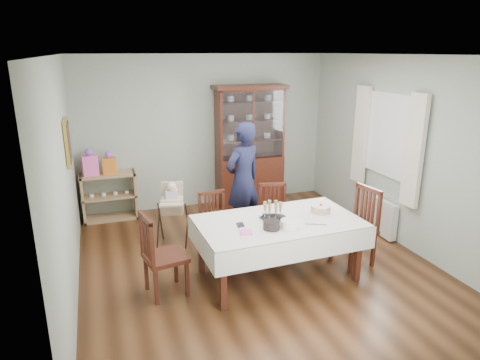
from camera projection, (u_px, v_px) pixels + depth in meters
name	position (u px, v px, depth m)	size (l,w,h in m)	color
floor	(255.00, 262.00, 5.78)	(5.00, 5.00, 0.00)	#593319
room_shell	(242.00, 131.00, 5.77)	(5.00, 5.00, 5.00)	#9EAA99
dining_table	(278.00, 248.00, 5.32)	(2.03, 1.21, 0.76)	#471A11
china_cabinet	(250.00, 144.00, 7.73)	(1.30, 0.48, 2.18)	#471A11
sideboard	(110.00, 196.00, 7.18)	(0.90, 0.38, 0.80)	tan
picture_frame	(67.00, 142.00, 5.33)	(0.04, 0.48, 0.58)	gold
window	(389.00, 135.00, 6.30)	(0.04, 1.02, 1.22)	white
curtain_left	(414.00, 151.00, 5.75)	(0.07, 0.30, 1.55)	silver
curtain_right	(361.00, 135.00, 6.87)	(0.07, 0.30, 1.55)	silver
radiator	(378.00, 215.00, 6.64)	(0.10, 0.80, 0.55)	white
chair_far_left	(216.00, 238.00, 5.90)	(0.44, 0.44, 0.90)	#471A11
chair_far_right	(274.00, 229.00, 6.16)	(0.50, 0.50, 0.92)	#471A11
chair_end_left	(164.00, 270.00, 4.97)	(0.52, 0.52, 1.01)	#471A11
chair_end_right	(354.00, 242.00, 5.69)	(0.54, 0.54, 1.04)	#471A11
woman	(243.00, 180.00, 6.41)	(0.64, 0.42, 1.77)	black
high_chair	(173.00, 220.00, 6.24)	(0.51, 0.51, 0.96)	black
champagne_tray	(273.00, 213.00, 5.27)	(0.34, 0.34, 0.20)	silver
birthday_cake	(321.00, 210.00, 5.43)	(0.28, 0.28, 0.19)	white
plate_stack_dark	(272.00, 225.00, 4.96)	(0.20, 0.20, 0.10)	black
plate_stack_white	(290.00, 224.00, 4.99)	(0.22, 0.22, 0.09)	white
napkin_stack	(246.00, 232.00, 4.85)	(0.14, 0.14, 0.02)	#FF5DBD
cutlery	(237.00, 225.00, 5.06)	(0.11, 0.16, 0.01)	silver
cake_knife	(316.00, 224.00, 5.08)	(0.25, 0.02, 0.01)	silver
gift_bag_pink	(90.00, 163.00, 6.91)	(0.26, 0.18, 0.45)	#FF5DBD
gift_bag_orange	(110.00, 164.00, 7.01)	(0.23, 0.18, 0.38)	orange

